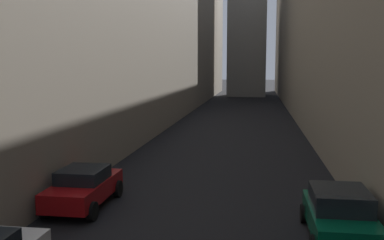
# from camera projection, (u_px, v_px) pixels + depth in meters

# --- Properties ---
(ground_plane) EXTENTS (264.00, 264.00, 0.00)m
(ground_plane) POSITION_uv_depth(u_px,v_px,m) (234.00, 127.00, 37.34)
(ground_plane) COLOR black
(parked_car_left_far) EXTENTS (1.91, 4.06, 1.48)m
(parked_car_left_far) POSITION_uv_depth(u_px,v_px,m) (84.00, 187.00, 16.17)
(parked_car_left_far) COLOR maroon
(parked_car_left_far) RESTS_ON ground
(parked_car_right_far) EXTENTS (2.00, 3.93, 1.55)m
(parked_car_right_far) POSITION_uv_depth(u_px,v_px,m) (340.00, 214.00, 13.11)
(parked_car_right_far) COLOR #05472D
(parked_car_right_far) RESTS_ON ground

